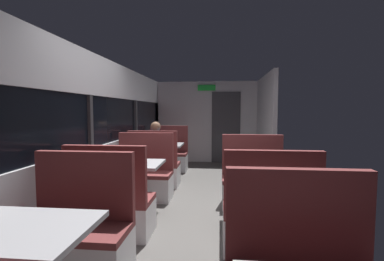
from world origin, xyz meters
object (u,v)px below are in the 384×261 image
bench_rear_aisle_facing_end (269,221)px  bench_near_window_facing_entry (77,239)px  bench_mid_window_facing_end (111,208)px  dining_table_mid_window (130,170)px  seated_passenger (155,158)px  dining_table_rear_aisle (260,176)px  dining_table_near_window (20,242)px  bench_mid_window_facing_entry (144,179)px  bench_far_window_facing_end (155,169)px  bench_far_window_facing_entry (168,157)px  dining_table_far_window (162,149)px  bench_rear_aisle_facing_entry (253,185)px

bench_rear_aisle_facing_end → bench_near_window_facing_entry: bearing=-161.9°
bench_mid_window_facing_end → bench_rear_aisle_facing_end: same height
dining_table_mid_window → seated_passenger: 1.56m
dining_table_mid_window → seated_passenger: bearing=90.0°
bench_near_window_facing_entry → dining_table_rear_aisle: bench_near_window_facing_entry is taller
dining_table_near_window → dining_table_mid_window: 2.18m
dining_table_near_window → bench_mid_window_facing_end: size_ratio=0.82×
bench_near_window_facing_entry → bench_mid_window_facing_entry: bearing=90.0°
bench_far_window_facing_end → bench_rear_aisle_facing_end: (1.79, -2.38, 0.00)m
bench_far_window_facing_entry → dining_table_rear_aisle: 3.58m
dining_table_near_window → bench_mid_window_facing_entry: 2.90m
dining_table_far_window → seated_passenger: (0.00, -0.63, -0.10)m
dining_table_mid_window → dining_table_rear_aisle: bearing=-6.4°
dining_table_near_window → bench_far_window_facing_end: size_ratio=0.82×
dining_table_near_window → bench_mid_window_facing_end: 1.52m
dining_table_near_window → dining_table_far_window: size_ratio=1.00×
bench_rear_aisle_facing_end → bench_mid_window_facing_entry: bearing=138.2°
bench_near_window_facing_entry → seated_passenger: bearing=90.0°
bench_far_window_facing_end → bench_far_window_facing_entry: 1.40m
bench_mid_window_facing_entry → bench_far_window_facing_end: size_ratio=1.00×
bench_mid_window_facing_entry → bench_rear_aisle_facing_entry: same height
dining_table_rear_aisle → dining_table_mid_window: bearing=173.6°
bench_mid_window_facing_end → dining_table_far_window: (0.00, 2.88, 0.31)m
bench_near_window_facing_entry → bench_far_window_facing_end: 2.97m
bench_mid_window_facing_end → bench_rear_aisle_facing_entry: same height
bench_far_window_facing_entry → dining_table_mid_window: bearing=-90.0°
bench_mid_window_facing_end → bench_far_window_facing_end: (0.00, 2.18, 0.00)m
bench_mid_window_facing_entry → seated_passenger: 0.88m
dining_table_far_window → bench_far_window_facing_end: bearing=-90.0°
dining_table_near_window → bench_far_window_facing_end: 3.68m
dining_table_mid_window → bench_mid_window_facing_end: (0.00, -0.70, -0.31)m
dining_table_rear_aisle → bench_rear_aisle_facing_end: 0.77m
dining_table_near_window → seated_passenger: bearing=90.0°
dining_table_near_window → bench_far_window_facing_end: bearing=90.0°
bench_mid_window_facing_end → bench_far_window_facing_entry: bearing=90.0°
seated_passenger → bench_far_window_facing_entry: bearing=90.0°
dining_table_rear_aisle → bench_near_window_facing_entry: bearing=-144.4°
bench_rear_aisle_facing_entry → bench_mid_window_facing_entry: bearing=173.6°
dining_table_far_window → dining_table_rear_aisle: bearing=-53.1°
bench_near_window_facing_entry → bench_rear_aisle_facing_end: bearing=18.1°
bench_far_window_facing_end → dining_table_near_window: bearing=-90.0°
bench_mid_window_facing_end → bench_rear_aisle_facing_end: (1.79, -0.20, 0.00)m
dining_table_near_window → bench_far_window_facing_end: bench_far_window_facing_end is taller
bench_far_window_facing_end → dining_table_mid_window: bearing=-90.0°
dining_table_far_window → bench_far_window_facing_entry: 0.77m
bench_far_window_facing_entry → bench_rear_aisle_facing_entry: size_ratio=1.00×
bench_near_window_facing_entry → bench_far_window_facing_entry: 4.36m
bench_mid_window_facing_end → bench_far_window_facing_end: 2.18m
dining_table_near_window → bench_mid_window_facing_entry: size_ratio=0.82×
dining_table_near_window → bench_far_window_facing_entry: 5.07m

